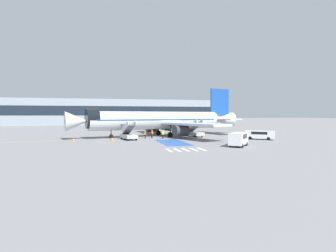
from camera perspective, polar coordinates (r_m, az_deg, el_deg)
The scene contains 21 objects.
ground_plane at distance 58.85m, azimuth -3.29°, elevation -2.35°, with size 600.00×600.00×0.00m, color slate.
apron_leadline_yellow at distance 59.87m, azimuth -2.20°, elevation -2.27°, with size 0.20×74.93×0.01m, color gold.
apron_stand_patch_blue at distance 46.78m, azimuth 0.98°, elevation -3.60°, with size 4.61×11.30×0.01m, color #2856A8.
apron_walkway_bar_0 at distance 36.62m, azimuth 0.22°, elevation -5.30°, with size 0.44×3.60×0.01m, color silver.
apron_walkway_bar_1 at distance 36.91m, azimuth 2.03°, elevation -5.24°, with size 0.44×3.60×0.01m, color silver.
apron_walkway_bar_2 at distance 37.24m, azimuth 3.82°, elevation -5.17°, with size 0.44×3.60×0.01m, color silver.
apron_walkway_bar_3 at distance 37.61m, azimuth 5.58°, elevation -5.10°, with size 0.44×3.60×0.01m, color silver.
apron_walkway_bar_4 at distance 38.01m, azimuth 7.30°, elevation -5.03°, with size 0.44×3.60×0.01m, color silver.
airliner at distance 59.98m, azimuth -1.60°, elevation 1.21°, with size 41.07×35.21×11.57m.
boarding_stairs_forward at distance 52.44m, azimuth -8.56°, elevation -1.91°, with size 3.28×5.54×3.86m.
boarding_stairs_aft at distance 59.17m, azimuth 5.79°, elevation -1.37°, with size 3.28×5.54×4.04m.
fuel_tanker at distance 84.63m, azimuth 0.21°, elevation 0.34°, with size 3.06×10.82×3.53m.
service_van_0 at distance 42.44m, azimuth 15.10°, elevation -2.58°, with size 4.73×4.95×2.13m.
service_van_1 at distance 55.14m, azimuth 19.34°, elevation -1.69°, with size 5.36×4.88×1.76m.
ground_crew_0 at distance 54.49m, azimuth -1.13°, elevation -1.72°, with size 0.48×0.36×1.69m.
ground_crew_1 at distance 54.85m, azimuth -5.00°, elevation -1.72°, with size 0.41×0.49×1.65m.
ground_crew_2 at distance 55.16m, azimuth -3.51°, elevation -1.57°, with size 0.38×0.49×1.84m.
traffic_cone_0 at distance 50.64m, azimuth -12.09°, elevation -2.81°, with size 0.61×0.61×0.68m.
traffic_cone_1 at distance 55.21m, azimuth 7.61°, elevation -2.39°, with size 0.53×0.53×0.58m.
traffic_cone_2 at distance 52.13m, azimuth -19.82°, elevation -2.79°, with size 0.55×0.55×0.61m.
terminal_building at distance 132.72m, azimuth -11.26°, elevation 2.98°, with size 106.21×12.10×12.40m.
Camera 1 is at (-10.17, -57.75, 4.97)m, focal length 28.00 mm.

